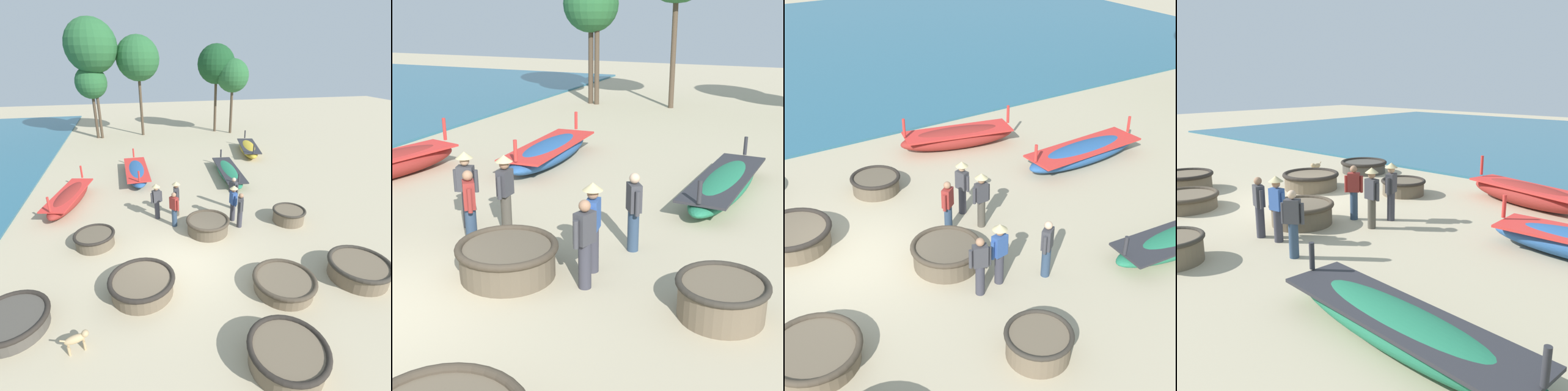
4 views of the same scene
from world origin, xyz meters
TOP-DOWN VIEW (x-y plane):
  - coracle_far_left at (5.09, 1.99)m, footprint 1.43×1.43m
  - coracle_nearest at (1.40, 1.90)m, footprint 1.80×1.80m
  - long_boat_red_hull at (-1.23, 8.79)m, footprint 1.45×4.73m
  - long_boat_green_hull at (4.17, 7.73)m, footprint 1.51×5.00m
  - fisherman_crouching at (0.37, 3.60)m, footprint 0.36×0.53m
  - fisherman_hauling at (3.10, 3.74)m, footprint 0.38×0.45m
  - fisherman_standing_left at (-0.52, 3.51)m, footprint 0.51×0.36m
  - fisherman_by_coracle at (2.71, 2.62)m, footprint 0.36×0.53m
  - fisherman_with_hat at (2.82, 2.02)m, footprint 0.31×0.51m
  - fisherman_standing_right at (0.13, 2.68)m, footprint 0.38×0.44m
  - tree_tall_back at (-4.19, 19.16)m, footprint 2.60×2.60m

SIDE VIEW (x-z plane):
  - long_boat_green_hull at x=4.17m, z-range -0.21..0.82m
  - coracle_far_left at x=5.09m, z-range 0.02..0.64m
  - coracle_nearest at x=1.40m, z-range 0.03..0.64m
  - long_boat_red_hull at x=-1.23m, z-range -0.25..0.93m
  - fisherman_hauling at x=3.10m, z-range 0.05..1.62m
  - fisherman_with_hat at x=2.82m, z-range 0.05..1.62m
  - fisherman_standing_right at x=0.13m, z-range 0.05..1.62m
  - fisherman_crouching at x=0.37m, z-range 0.12..1.79m
  - fisherman_standing_left at x=-0.52m, z-range 0.12..1.79m
  - fisherman_by_coracle at x=2.71m, z-range 0.12..1.79m
  - tree_tall_back at x=-4.19m, z-range 1.63..7.55m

